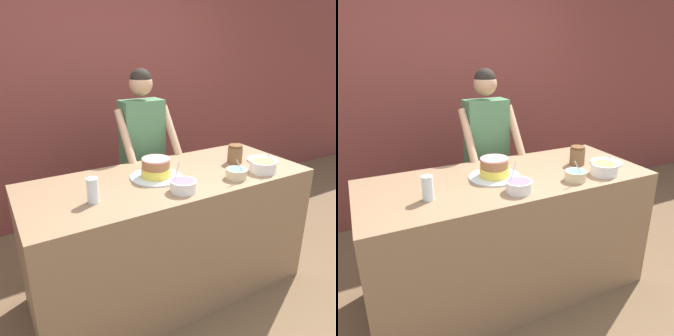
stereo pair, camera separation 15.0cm
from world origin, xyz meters
The scene contains 11 objects.
ground_plane centered at (0.00, 0.00, 0.00)m, with size 14.00×14.00×0.00m, color brown.
wall_back centered at (0.00, 1.84, 1.30)m, with size 10.00×0.05×2.60m.
counter centered at (0.00, 0.39, 0.45)m, with size 1.94×0.79×0.90m.
person_baker centered at (0.11, 1.03, 0.96)m, with size 0.47×0.43×1.57m.
cake centered at (-0.08, 0.43, 0.96)m, with size 0.35×0.35×0.14m.
frosting_bowl_yellow centered at (0.61, 0.15, 0.94)m, with size 0.18×0.18×0.15m.
frosting_bowl_blue centered at (0.37, 0.15, 0.94)m, with size 0.14×0.14×0.15m.
frosting_bowl_purple centered at (-0.05, 0.15, 0.94)m, with size 0.16×0.16×0.17m.
drinking_glass centered at (-0.56, 0.27, 0.97)m, with size 0.07×0.07×0.15m.
ceramic_plate centered at (0.78, 0.32, 0.91)m, with size 0.23×0.23×0.01m.
stoneware_jar centered at (0.57, 0.40, 0.97)m, with size 0.11×0.11×0.14m.
Camera 2 is at (-0.90, -1.44, 1.71)m, focal length 35.00 mm.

